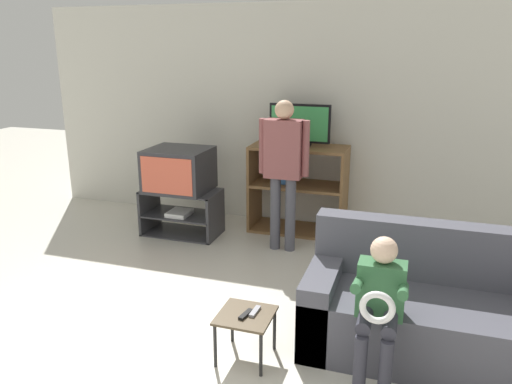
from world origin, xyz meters
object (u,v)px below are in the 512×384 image
(remote_control_white, at_px, (255,311))
(couch, at_px, (433,313))
(person_standing_adult, at_px, (284,162))
(snack_table, at_px, (246,320))
(television_main, at_px, (179,170))
(remote_control_black, at_px, (246,314))
(tv_stand, at_px, (182,213))
(media_shelf, at_px, (298,188))
(television_flat, at_px, (300,126))
(person_seated_child, at_px, (379,301))

(remote_control_white, distance_m, couch, 1.26)
(remote_control_white, height_order, person_standing_adult, person_standing_adult)
(snack_table, bearing_deg, television_main, 126.32)
(couch, distance_m, person_standing_adult, 2.22)
(television_main, relative_size, couch, 0.39)
(person_standing_adult, bearing_deg, remote_control_white, -80.46)
(television_main, distance_m, snack_table, 2.60)
(remote_control_black, bearing_deg, tv_stand, 138.07)
(media_shelf, relative_size, television_flat, 1.58)
(remote_control_black, height_order, remote_control_white, same)
(media_shelf, height_order, remote_control_black, media_shelf)
(television_flat, distance_m, snack_table, 2.77)
(remote_control_white, bearing_deg, television_main, 131.01)
(tv_stand, xyz_separation_m, remote_control_black, (1.51, -2.07, 0.09))
(snack_table, distance_m, remote_control_black, 0.06)
(media_shelf, distance_m, remote_control_black, 2.61)
(person_standing_adult, bearing_deg, snack_table, -82.23)
(media_shelf, bearing_deg, television_flat, 98.26)
(snack_table, xyz_separation_m, person_standing_adult, (-0.27, 1.98, 0.68))
(television_flat, distance_m, remote_control_white, 2.72)
(media_shelf, relative_size, snack_table, 2.95)
(tv_stand, relative_size, remote_control_white, 6.10)
(remote_control_black, bearing_deg, snack_table, 125.81)
(person_standing_adult, bearing_deg, television_flat, 88.39)
(media_shelf, xyz_separation_m, remote_control_black, (0.26, -2.59, -0.17))
(media_shelf, relative_size, person_standing_adult, 0.69)
(television_main, xyz_separation_m, snack_table, (1.52, -2.06, -0.47))
(television_main, height_order, media_shelf, media_shelf)
(tv_stand, height_order, snack_table, tv_stand)
(tv_stand, distance_m, media_shelf, 1.38)
(remote_control_white, bearing_deg, tv_stand, 130.87)
(remote_control_black, height_order, person_seated_child, person_seated_child)
(television_main, bearing_deg, person_seated_child, -40.60)
(person_seated_child, bearing_deg, media_shelf, 113.80)
(media_shelf, relative_size, couch, 0.62)
(snack_table, xyz_separation_m, remote_control_black, (0.01, -0.02, 0.06))
(remote_control_black, bearing_deg, media_shelf, 107.66)
(tv_stand, height_order, remote_control_white, tv_stand)
(snack_table, distance_m, remote_control_white, 0.09)
(tv_stand, xyz_separation_m, snack_table, (1.50, -2.06, 0.03))
(television_main, bearing_deg, couch, -29.90)
(television_main, height_order, snack_table, television_main)
(media_shelf, bearing_deg, tv_stand, -157.43)
(remote_control_white, distance_m, person_standing_adult, 2.06)
(media_shelf, bearing_deg, television_main, -157.94)
(couch, height_order, person_standing_adult, person_standing_adult)
(media_shelf, distance_m, person_standing_adult, 0.75)
(remote_control_white, relative_size, person_standing_adult, 0.09)
(tv_stand, relative_size, television_flat, 1.26)
(media_shelf, distance_m, snack_table, 2.60)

